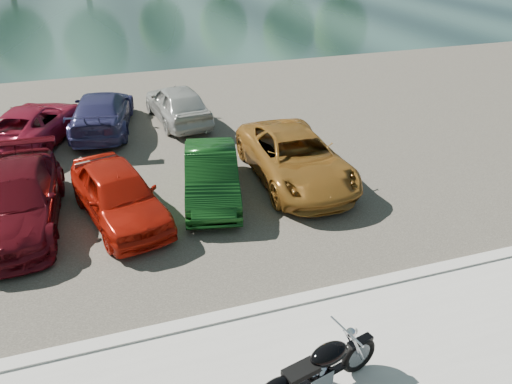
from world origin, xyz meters
TOP-DOWN VIEW (x-y plane):
  - ground at (0.00, 0.00)m, footprint 200.00×200.00m
  - kerb at (0.00, 2.00)m, footprint 60.00×0.30m
  - parking_lot at (0.00, 11.00)m, footprint 60.00×18.00m
  - river at (0.00, 40.00)m, footprint 120.00×40.00m
  - motorcycle at (-1.21, -0.14)m, footprint 2.29×0.91m
  - car_3 at (-5.88, 6.78)m, footprint 2.16×4.88m
  - car_4 at (-3.51, 6.32)m, footprint 2.57×4.33m
  - car_5 at (-1.06, 6.70)m, footprint 2.13×4.13m
  - car_6 at (1.44, 6.95)m, footprint 2.35×5.03m
  - car_10 at (-5.83, 12.27)m, footprint 3.65×5.03m
  - car_11 at (-3.59, 12.64)m, footprint 2.66×4.96m
  - car_12 at (-0.91, 12.66)m, footprint 2.14×4.28m

SIDE VIEW (x-z plane):
  - ground at x=0.00m, z-range 0.00..0.00m
  - river at x=0.00m, z-range 0.00..0.00m
  - parking_lot at x=0.00m, z-range 0.00..0.04m
  - kerb at x=0.00m, z-range 0.00..0.14m
  - motorcycle at x=-1.21m, z-range 0.04..1.09m
  - car_10 at x=-5.83m, z-range 0.04..1.31m
  - car_5 at x=-1.06m, z-range 0.04..1.33m
  - car_11 at x=-3.59m, z-range 0.04..1.41m
  - car_4 at x=-3.51m, z-range 0.04..1.42m
  - car_3 at x=-5.88m, z-range 0.04..1.43m
  - car_6 at x=1.44m, z-range 0.04..1.43m
  - car_12 at x=-0.91m, z-range 0.04..1.44m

